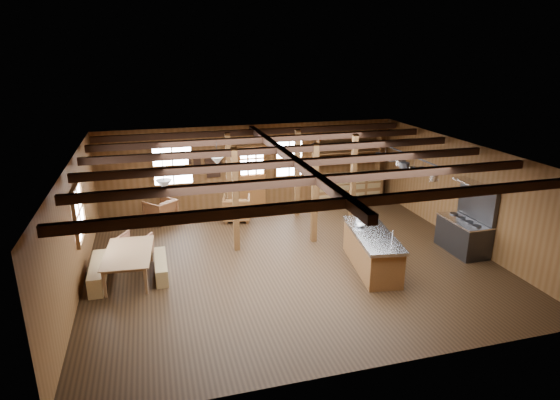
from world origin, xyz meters
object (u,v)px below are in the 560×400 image
Objects in this scene: kitchen_island at (372,250)px; dining_table at (131,265)px; commercial_range at (465,230)px; armchair_c at (134,247)px; armchair_a at (161,211)px; armchair_b at (237,208)px.

kitchen_island reaches higher than dining_table.
commercial_range is 8.69m from armchair_c.
dining_table is at bearing 37.03° from armchair_a.
armchair_a reaches higher than armchair_c.
armchair_b is at bearing -116.53° from armchair_c.
kitchen_island is 6.03m from armchair_c.
dining_table is at bearing 115.42° from armchair_c.
kitchen_island is 6.78m from armchair_a.
armchair_a is (0.80, 3.65, 0.04)m from dining_table.
armchair_b is at bearing -39.67° from dining_table.
kitchen_island is 3.52× the size of armchair_c.
armchair_a reaches higher than dining_table.
dining_table is at bearing 174.81° from commercial_range.
kitchen_island is at bearing -171.93° from armchair_c.
commercial_range is at bearing 155.51° from armchair_b.
armchair_b is (2.32, -0.44, 0.03)m from armchair_a.
armchair_c is at bearing 1.50° from dining_table.
armchair_b is 1.17× the size of armchair_c.
armchair_b reaches higher than dining_table.
kitchen_island reaches higher than armchair_b.
armchair_c is (-8.49, 1.84, -0.28)m from commercial_range.
kitchen_island is 1.37× the size of dining_table.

